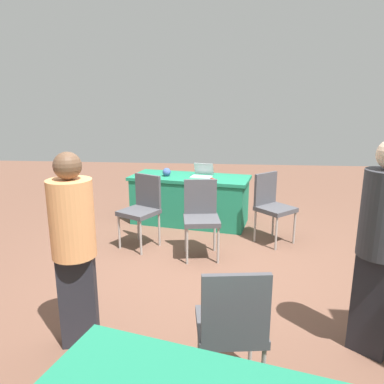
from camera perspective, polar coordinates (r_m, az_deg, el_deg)
ground_plane at (r=4.58m, az=1.45°, el=-11.09°), size 14.40×14.40×0.00m
table_foreground at (r=5.92m, az=-0.32°, el=-1.16°), size 1.99×1.11×0.77m
chair_tucked_left at (r=5.20m, az=12.34°, el=-1.68°), size 0.62×0.62×0.97m
chair_tucked_right at (r=2.52m, az=6.22°, el=-19.62°), size 0.50×0.50×0.96m
chair_by_pillar at (r=4.97m, az=-7.78°, el=-2.16°), size 0.60×0.60×0.98m
chair_back_row at (r=4.62m, az=1.42°, el=-3.33°), size 0.50×0.50×0.97m
person_presenter at (r=3.00m, az=-17.93°, el=-7.51°), size 0.41×0.41×1.59m
person_attendee_standing at (r=3.07m, az=27.43°, el=-6.65°), size 0.48×0.48×1.69m
laptop_silver at (r=5.78m, az=1.58°, el=2.76°), size 0.37×0.35×0.21m
yarn_ball at (r=5.85m, az=-3.97°, el=3.13°), size 0.13×0.13×0.13m
scissors_red at (r=5.62m, az=3.40°, el=2.03°), size 0.12×0.17×0.01m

